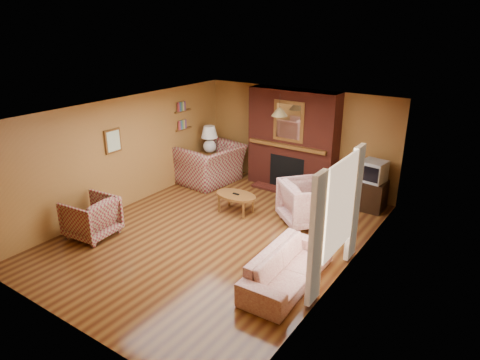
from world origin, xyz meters
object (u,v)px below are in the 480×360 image
Objects in this scene: plaid_armchair at (91,217)px; crt_tv at (373,171)px; table_lamp at (209,138)px; floral_sofa at (288,267)px; tv_stand at (371,195)px; floral_armchair at (307,203)px; plaid_loveseat at (210,164)px; side_table at (210,165)px; fireplace at (292,141)px; coffee_table at (236,196)px.

crt_tv reaches higher than plaid_armchair.
table_lamp is at bearing -175.26° from crt_tv.
tv_stand is (0.15, 3.50, 0.05)m from floral_sofa.
tv_stand is at bearing -80.62° from floral_armchair.
plaid_loveseat reaches higher than side_table.
plaid_armchair is at bearing 4.33° from plaid_loveseat.
fireplace is 2.33m from side_table.
floral_sofa is (3.85, 0.71, -0.11)m from plaid_armchair.
floral_sofa is 1.95× the size of floral_armchair.
floral_sofa is 3.55m from crt_tv.
floral_armchair is (-0.69, 2.09, 0.17)m from floral_sofa.
plaid_armchair is 5.81m from tv_stand.
fireplace is 2.56× the size of coffee_table.
fireplace reaches higher than plaid_armchair.
floral_sofa is 5.15m from table_lamp.
tv_stand is at bearing 4.82° from table_lamp.
fireplace reaches higher than tv_stand.
fireplace is 1.62× the size of plaid_loveseat.
plaid_armchair is 3.92m from floral_sofa.
plaid_armchair is 3.92m from table_lamp.
plaid_armchair is at bearing -133.65° from tv_stand.
crt_tv is (0.84, 1.41, 0.43)m from floral_armchair.
crt_tv is at bearing -4.23° from floral_sofa.
fireplace is 3.40× the size of table_lamp.
coffee_table is at bearing -142.33° from crt_tv.
fireplace is at bearing 120.28° from plaid_loveseat.
plaid_loveseat is 0.77× the size of floral_sofa.
plaid_armchair reaches higher than tv_stand.
floral_armchair is 1.51× the size of side_table.
plaid_armchair is at bearing -87.78° from side_table.
side_table is at bearing 176.94° from plaid_armchair.
crt_tv is at bearing -80.72° from floral_armchair.
plaid_loveseat is 1.49× the size of floral_armchair.
side_table reaches higher than tv_stand.
plaid_armchair is at bearing -113.92° from fireplace.
tv_stand is (0.84, 1.41, -0.12)m from floral_armchair.
plaid_loveseat is 2.26× the size of tv_stand.
plaid_loveseat reaches higher than coffee_table.
plaid_loveseat is 0.69m from table_lamp.
plaid_armchair is 5.82m from crt_tv.
coffee_table is at bearing 139.90° from plaid_armchair.
coffee_table is 1.72× the size of crt_tv.
floral_armchair is 3.53m from table_lamp.
tv_stand is at bearing -4.22° from floral_sofa.
table_lamp is at bearing -175.30° from tv_stand.
fireplace reaches higher than plaid_loveseat.
fireplace is 2.23m from tv_stand.
plaid_armchair is (-1.95, -4.40, -0.79)m from fireplace.
floral_sofa is 5.09m from side_table.
plaid_armchair is (-0.10, -3.56, -0.09)m from plaid_loveseat.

